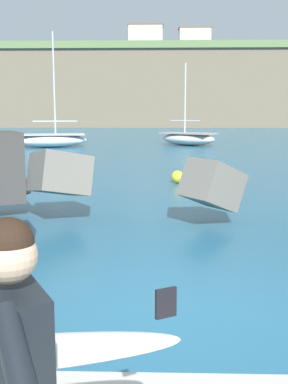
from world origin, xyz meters
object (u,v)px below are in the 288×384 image
mooring_buoy_inner (178,177)px  station_building_east (195,40)px  station_building_central (139,51)px  boat_near_right (50,140)px  station_building_west (146,40)px  boat_near_centre (188,138)px

mooring_buoy_inner → station_building_east: (6.58, 83.30, 16.75)m
station_building_central → station_building_east: size_ratio=0.82×
boat_near_right → mooring_buoy_inner: bearing=-64.6°
mooring_buoy_inner → station_building_west: station_building_west is taller
mooring_buoy_inner → station_building_central: station_building_central is taller
station_building_west → boat_near_centre: bearing=-85.6°
boat_near_right → station_building_west: station_building_west is taller
boat_near_centre → mooring_buoy_inner: bearing=-94.6°
station_building_west → station_building_central: 13.14m
boat_near_centre → mooring_buoy_inner: (-1.63, -20.26, -0.32)m
station_building_east → mooring_buoy_inner: bearing=-94.5°
boat_near_right → station_building_central: size_ratio=1.50×
boat_near_right → mooring_buoy_inner: (8.45, -17.77, -0.33)m
station_building_central → station_building_east: station_building_east is taller
boat_near_right → station_building_west: (5.15, 66.94, 16.79)m
boat_near_right → station_building_central: 81.63m
boat_near_right → station_building_west: 69.20m
boat_near_centre → station_building_west: (-4.92, 64.45, 16.80)m
station_building_west → mooring_buoy_inner: bearing=-87.8°
station_building_west → station_building_east: station_building_west is taller
mooring_buoy_inner → station_building_west: bearing=92.2°
boat_near_centre → boat_near_right: size_ratio=0.76×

